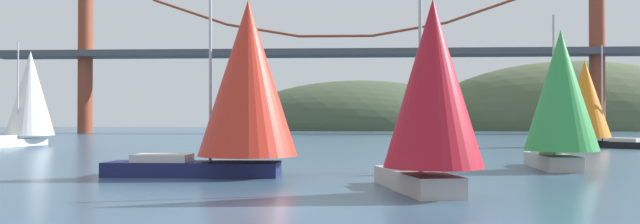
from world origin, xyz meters
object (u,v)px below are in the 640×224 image
sailboat_green_sail (560,96)px  sailboat_white_mainsail (29,96)px  sailboat_scarlet_sail (243,85)px  sailboat_orange_sail (587,102)px  sailboat_crimson_sail (431,93)px

sailboat_green_sail → sailboat_white_mainsail: bearing=147.6°
sailboat_white_mainsail → sailboat_green_sail: bearing=-32.4°
sailboat_white_mainsail → sailboat_scarlet_sail: sailboat_white_mainsail is taller
sailboat_scarlet_sail → sailboat_orange_sail: size_ratio=1.01×
sailboat_green_sail → sailboat_crimson_sail: (-8.24, -10.49, -0.27)m
sailboat_green_sail → sailboat_orange_sail: bearing=65.9°
sailboat_white_mainsail → sailboat_crimson_sail: bearing=-46.8°
sailboat_green_sail → sailboat_scarlet_sail: sailboat_scarlet_sail is taller
sailboat_green_sail → sailboat_scarlet_sail: bearing=-167.3°
sailboat_white_mainsail → sailboat_crimson_sail: 53.40m
sailboat_white_mainsail → sailboat_crimson_sail: (36.53, -38.91, -1.47)m
sailboat_white_mainsail → sailboat_scarlet_sail: (28.50, -32.08, -0.75)m
sailboat_crimson_sail → sailboat_orange_sail: sailboat_orange_sail is taller
sailboat_white_mainsail → sailboat_orange_sail: sailboat_white_mainsail is taller
sailboat_white_mainsail → sailboat_orange_sail: 56.98m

